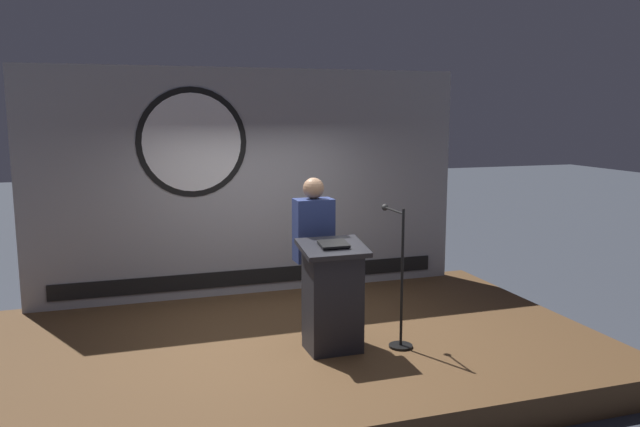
% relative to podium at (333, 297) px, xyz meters
% --- Properties ---
extents(ground_plane, '(40.00, 40.00, 0.00)m').
position_rel_podium_xyz_m(ground_plane, '(-0.29, 0.43, -0.85)').
color(ground_plane, '#383D47').
extents(stage_platform, '(6.40, 4.00, 0.30)m').
position_rel_podium_xyz_m(stage_platform, '(-0.29, 0.43, -0.70)').
color(stage_platform, brown).
rests_on(stage_platform, ground).
extents(banner_display, '(5.60, 0.12, 2.89)m').
position_rel_podium_xyz_m(banner_display, '(-0.32, 2.28, 0.90)').
color(banner_display, '#9E9EA3').
rests_on(banner_display, stage_platform).
extents(podium, '(0.64, 0.50, 1.12)m').
position_rel_podium_xyz_m(podium, '(0.00, 0.00, 0.00)').
color(podium, '#26262B').
rests_on(podium, stage_platform).
extents(speaker_person, '(0.40, 0.26, 1.68)m').
position_rel_podium_xyz_m(speaker_person, '(-0.04, 0.48, 0.31)').
color(speaker_person, black).
rests_on(speaker_person, stage_platform).
extents(microphone_stand, '(0.24, 0.60, 1.42)m').
position_rel_podium_xyz_m(microphone_stand, '(0.68, -0.09, -0.04)').
color(microphone_stand, black).
rests_on(microphone_stand, stage_platform).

